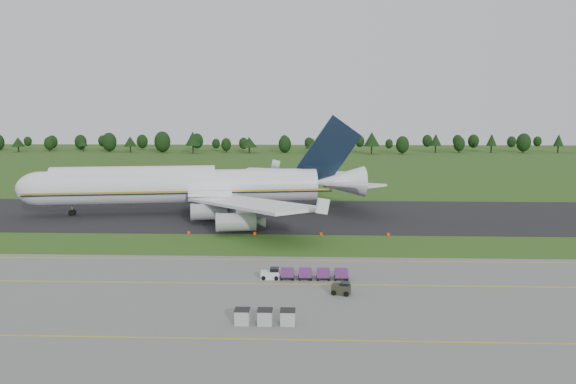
{
  "coord_description": "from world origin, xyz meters",
  "views": [
    {
      "loc": [
        6.73,
        -92.41,
        22.13
      ],
      "look_at": [
        3.13,
        2.0,
        8.77
      ],
      "focal_mm": 35.0,
      "sensor_mm": 36.0,
      "label": 1
    }
  ],
  "objects_px": {
    "utility_cart": "(341,289)",
    "edge_markers": "(288,234)",
    "aircraft": "(189,186)",
    "uld_row": "(265,317)",
    "baggage_train": "(303,274)"
  },
  "relations": [
    {
      "from": "aircraft",
      "to": "utility_cart",
      "type": "height_order",
      "value": "aircraft"
    },
    {
      "from": "aircraft",
      "to": "uld_row",
      "type": "bearing_deg",
      "value": -71.38
    },
    {
      "from": "utility_cart",
      "to": "edge_markers",
      "type": "xyz_separation_m",
      "value": [
        -7.81,
        33.31,
        -0.38
      ]
    },
    {
      "from": "baggage_train",
      "to": "utility_cart",
      "type": "bearing_deg",
      "value": -52.21
    },
    {
      "from": "uld_row",
      "to": "edge_markers",
      "type": "relative_size",
      "value": 0.17
    },
    {
      "from": "utility_cart",
      "to": "edge_markers",
      "type": "height_order",
      "value": "utility_cart"
    },
    {
      "from": "utility_cart",
      "to": "baggage_train",
      "type": "bearing_deg",
      "value": 127.79
    },
    {
      "from": "baggage_train",
      "to": "edge_markers",
      "type": "xyz_separation_m",
      "value": [
        -3.09,
        27.23,
        -0.55
      ]
    },
    {
      "from": "uld_row",
      "to": "edge_markers",
      "type": "bearing_deg",
      "value": 89.01
    },
    {
      "from": "utility_cart",
      "to": "uld_row",
      "type": "xyz_separation_m",
      "value": [
        -8.56,
        -10.16,
        0.21
      ]
    },
    {
      "from": "uld_row",
      "to": "edge_markers",
      "type": "xyz_separation_m",
      "value": [
        0.75,
        43.47,
        -0.58
      ]
    },
    {
      "from": "uld_row",
      "to": "utility_cart",
      "type": "bearing_deg",
      "value": 49.88
    },
    {
      "from": "uld_row",
      "to": "edge_markers",
      "type": "distance_m",
      "value": 43.48
    },
    {
      "from": "aircraft",
      "to": "edge_markers",
      "type": "distance_m",
      "value": 32.35
    },
    {
      "from": "baggage_train",
      "to": "uld_row",
      "type": "bearing_deg",
      "value": -103.32
    }
  ]
}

